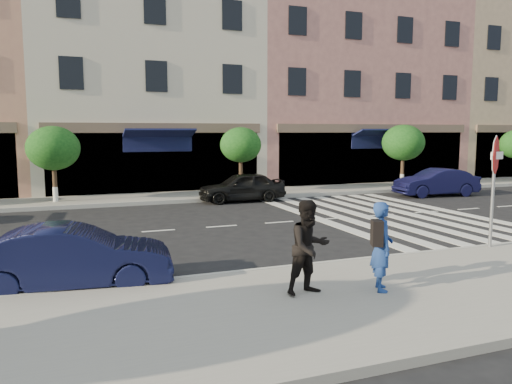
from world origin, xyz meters
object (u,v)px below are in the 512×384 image
walker (309,247)px  stop_sign (495,167)px  photographer (382,246)px  car_far_mid (242,187)px  car_far_right (436,182)px  car_near_mid (73,257)px

walker → stop_sign: bearing=6.5°
stop_sign → photographer: bearing=-170.5°
car_far_mid → car_far_right: bearing=82.1°
stop_sign → car_far_mid: bearing=91.4°
walker → car_near_mid: bearing=140.7°
photographer → walker: 1.34m
walker → photographer: bearing=-21.0°
walker → car_far_right: walker is taller
walker → car_far_mid: (3.05, 12.38, -0.36)m
walker → car_far_mid: size_ratio=0.45×
photographer → car_far_right: 15.53m
walker → car_far_mid: bearing=67.3°
car_far_mid → car_far_right: car_far_right is taller
car_far_mid → car_far_right: 9.17m
stop_sign → car_far_right: (6.25, 9.27, -1.50)m
photographer → car_far_right: size_ratio=0.42×
photographer → walker: (-1.31, 0.28, 0.03)m
walker → car_far_mid: walker is taller
stop_sign → car_far_mid: stop_sign is taller
photographer → walker: walker is taller
car_near_mid → car_far_right: car_far_right is taller
photographer → car_far_mid: (1.74, 12.66, -0.33)m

